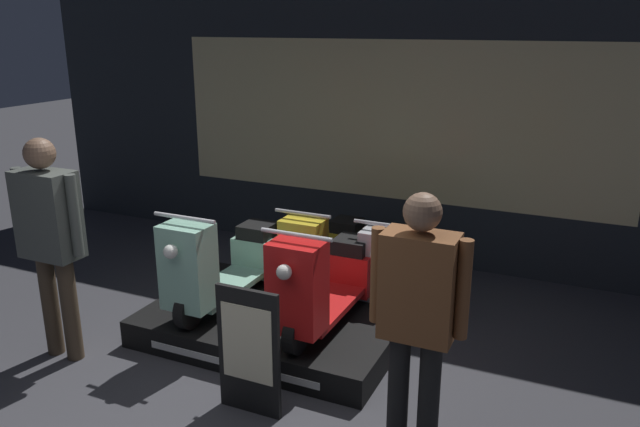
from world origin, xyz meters
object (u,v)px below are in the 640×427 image
scooter_backrow_0 (325,253)px  person_left_browsing (50,230)px  scooter_backrow_1 (399,266)px  person_right_browsing (418,308)px  price_sign_board (249,351)px  scooter_display_left (223,264)px  scooter_display_right (325,282)px

scooter_backrow_0 → person_left_browsing: size_ratio=0.86×
scooter_backrow_1 → person_right_browsing: 2.31m
person_left_browsing → price_sign_board: person_left_browsing is taller
scooter_backrow_0 → price_sign_board: scooter_backrow_0 is taller
scooter_backrow_1 → person_right_browsing: bearing=-70.3°
scooter_backrow_1 → person_right_browsing: size_ratio=0.90×
scooter_display_left → person_left_browsing: size_ratio=0.86×
scooter_display_left → price_sign_board: bearing=-49.8°
scooter_display_right → price_sign_board: scooter_display_right is taller
scooter_backrow_0 → person_right_browsing: (1.53, -2.10, 0.63)m
person_right_browsing → price_sign_board: person_right_browsing is taller
scooter_display_right → scooter_backrow_0: 1.28m
scooter_backrow_1 → price_sign_board: (-0.38, -2.13, 0.10)m
scooter_backrow_0 → scooter_display_right: bearing=-65.9°
scooter_display_right → scooter_backrow_1: 1.20m
scooter_display_left → person_left_browsing: person_left_browsing is taller
scooter_backrow_0 → price_sign_board: 2.17m
scooter_display_right → price_sign_board: size_ratio=1.66×
scooter_backrow_0 → price_sign_board: size_ratio=1.66×
scooter_display_right → person_right_browsing: person_right_browsing is taller
price_sign_board → scooter_backrow_1: bearing=79.9°
scooter_display_left → scooter_display_right: 0.95m
scooter_backrow_1 → person_left_browsing: (-2.12, -2.10, 0.70)m
scooter_display_left → scooter_backrow_1: bearing=43.2°
scooter_display_right → person_left_browsing: 2.14m
scooter_backrow_1 → person_right_browsing: person_right_browsing is taller
scooter_backrow_1 → price_sign_board: scooter_backrow_1 is taller
person_left_browsing → scooter_backrow_0: bearing=57.3°
scooter_display_left → scooter_backrow_1: 1.69m
person_right_browsing → price_sign_board: 1.25m
scooter_backrow_0 → price_sign_board: (0.40, -2.13, 0.10)m
scooter_backrow_1 → price_sign_board: bearing=-100.1°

